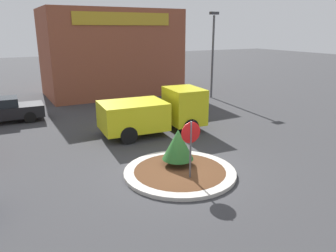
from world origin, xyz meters
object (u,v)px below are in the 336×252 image
(stop_sign, at_px, (191,140))
(parked_sedan_black, at_px, (2,110))
(light_pole, at_px, (213,49))
(utility_truck, at_px, (155,112))

(stop_sign, distance_m, parked_sedan_black, 13.03)
(stop_sign, relative_size, light_pole, 0.34)
(stop_sign, xyz_separation_m, light_pole, (9.46, 11.89, 2.25))
(stop_sign, height_order, light_pole, light_pole)
(stop_sign, relative_size, parked_sedan_black, 0.50)
(parked_sedan_black, distance_m, light_pole, 15.31)
(stop_sign, bearing_deg, parked_sedan_black, 115.24)
(light_pole, bearing_deg, utility_truck, -142.57)
(utility_truck, bearing_deg, stop_sign, -99.31)
(parked_sedan_black, height_order, light_pole, light_pole)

